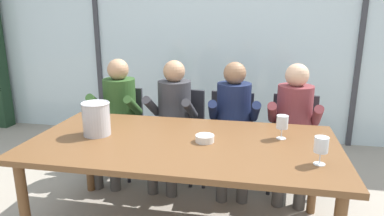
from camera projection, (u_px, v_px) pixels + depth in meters
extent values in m
plane|color=#9E9384|center=(204.00, 173.00, 3.60)|extent=(14.00, 14.00, 0.00)
cube|color=silver|center=(220.00, 39.00, 4.38)|extent=(7.39, 0.03, 2.60)
cube|color=#38383D|center=(98.00, 38.00, 4.67)|extent=(0.06, 0.06, 2.60)
cube|color=#38383D|center=(361.00, 41.00, 4.05)|extent=(0.06, 0.06, 2.60)
cube|color=#568942|center=(236.00, 55.00, 7.48)|extent=(13.39, 2.40, 1.49)
cube|color=brown|center=(183.00, 143.00, 2.47)|extent=(2.19, 1.11, 0.04)
cylinder|color=brown|center=(24.00, 208.00, 2.32)|extent=(0.07, 0.07, 0.69)
cylinder|color=brown|center=(89.00, 156.00, 3.18)|extent=(0.07, 0.07, 0.69)
cylinder|color=brown|center=(314.00, 174.00, 2.81)|extent=(0.07, 0.07, 0.69)
cube|color=#232328|center=(117.00, 133.00, 3.52)|extent=(0.45, 0.45, 0.03)
cube|color=#232328|center=(124.00, 107.00, 3.65)|extent=(0.42, 0.04, 0.42)
cylinder|color=#232328|center=(93.00, 159.00, 3.44)|extent=(0.04, 0.04, 0.42)
cylinder|color=#232328|center=(128.00, 162.00, 3.37)|extent=(0.04, 0.04, 0.42)
cylinder|color=#232328|center=(109.00, 145.00, 3.80)|extent=(0.04, 0.04, 0.42)
cylinder|color=#232328|center=(142.00, 148.00, 3.72)|extent=(0.04, 0.04, 0.42)
cube|color=#232328|center=(178.00, 136.00, 3.44)|extent=(0.49, 0.49, 0.03)
cube|color=#232328|center=(185.00, 109.00, 3.57)|extent=(0.42, 0.09, 0.42)
cylinder|color=#232328|center=(154.00, 161.00, 3.38)|extent=(0.04, 0.04, 0.42)
cylinder|color=#232328|center=(190.00, 167.00, 3.27)|extent=(0.04, 0.04, 0.42)
cylinder|color=#232328|center=(168.00, 148.00, 3.73)|extent=(0.04, 0.04, 0.42)
cylinder|color=#232328|center=(202.00, 152.00, 3.62)|extent=(0.04, 0.04, 0.42)
cube|color=#232328|center=(228.00, 140.00, 3.32)|extent=(0.48, 0.48, 0.03)
cube|color=#232328|center=(232.00, 113.00, 3.44)|extent=(0.42, 0.07, 0.42)
cylinder|color=#232328|center=(204.00, 167.00, 3.25)|extent=(0.04, 0.04, 0.42)
cylinder|color=#232328|center=(244.00, 172.00, 3.15)|extent=(0.04, 0.04, 0.42)
cylinder|color=#232328|center=(213.00, 153.00, 3.60)|extent=(0.04, 0.04, 0.42)
cylinder|color=#232328|center=(249.00, 157.00, 3.50)|extent=(0.04, 0.04, 0.42)
cube|color=#232328|center=(293.00, 145.00, 3.20)|extent=(0.48, 0.48, 0.03)
cube|color=#232328|center=(295.00, 116.00, 3.33)|extent=(0.42, 0.07, 0.42)
cylinder|color=#232328|center=(269.00, 173.00, 3.13)|extent=(0.04, 0.04, 0.42)
cylinder|color=#232328|center=(313.00, 179.00, 3.03)|extent=(0.04, 0.04, 0.42)
cylinder|color=#232328|center=(272.00, 157.00, 3.49)|extent=(0.04, 0.04, 0.42)
cylinder|color=#232328|center=(311.00, 161.00, 3.38)|extent=(0.04, 0.04, 0.42)
cylinder|color=#2D5123|center=(120.00, 104.00, 3.48)|extent=(0.32, 0.32, 0.52)
sphere|color=tan|center=(118.00, 69.00, 3.39)|extent=(0.21, 0.21, 0.21)
cube|color=#47423D|center=(105.00, 135.00, 3.38)|extent=(0.14, 0.40, 0.13)
cube|color=#47423D|center=(122.00, 136.00, 3.34)|extent=(0.14, 0.40, 0.13)
cylinder|color=#47423D|center=(97.00, 166.00, 3.25)|extent=(0.10, 0.10, 0.45)
cylinder|color=#47423D|center=(115.00, 168.00, 3.22)|extent=(0.10, 0.10, 0.45)
cylinder|color=#2D5123|center=(97.00, 104.00, 3.40)|extent=(0.08, 0.33, 0.26)
cylinder|color=#2D5123|center=(133.00, 106.00, 3.32)|extent=(0.08, 0.33, 0.26)
cylinder|color=#38383D|center=(175.00, 107.00, 3.37)|extent=(0.34, 0.34, 0.52)
sphere|color=tan|center=(174.00, 71.00, 3.28)|extent=(0.21, 0.21, 0.21)
cube|color=#47423D|center=(159.00, 138.00, 3.28)|extent=(0.16, 0.41, 0.13)
cube|color=#47423D|center=(177.00, 140.00, 3.23)|extent=(0.16, 0.41, 0.13)
cylinder|color=#47423D|center=(152.00, 171.00, 3.16)|extent=(0.10, 0.10, 0.45)
cylinder|color=#47423D|center=(171.00, 173.00, 3.11)|extent=(0.10, 0.10, 0.45)
cylinder|color=#38383D|center=(152.00, 106.00, 3.30)|extent=(0.10, 0.33, 0.26)
cylinder|color=#38383D|center=(190.00, 109.00, 3.21)|extent=(0.10, 0.33, 0.26)
cylinder|color=#192347|center=(234.00, 110.00, 3.27)|extent=(0.35, 0.35, 0.52)
sphere|color=#936B4C|center=(235.00, 73.00, 3.17)|extent=(0.21, 0.21, 0.21)
cube|color=#47423D|center=(223.00, 143.00, 3.15)|extent=(0.17, 0.41, 0.13)
cube|color=#47423D|center=(243.00, 144.00, 3.13)|extent=(0.17, 0.41, 0.13)
cylinder|color=#47423D|center=(222.00, 178.00, 3.02)|extent=(0.10, 0.10, 0.45)
cylinder|color=#47423D|center=(243.00, 179.00, 3.01)|extent=(0.10, 0.10, 0.45)
cylinder|color=#192347|center=(213.00, 110.00, 3.16)|extent=(0.11, 0.33, 0.26)
cylinder|color=#192347|center=(255.00, 112.00, 3.13)|extent=(0.11, 0.33, 0.26)
cylinder|color=brown|center=(294.00, 113.00, 3.16)|extent=(0.34, 0.34, 0.52)
sphere|color=#DBAD89|center=(297.00, 75.00, 3.07)|extent=(0.21, 0.21, 0.21)
cube|color=#47423D|center=(281.00, 147.00, 3.07)|extent=(0.16, 0.41, 0.13)
cube|color=#47423D|center=(302.00, 149.00, 3.02)|extent=(0.16, 0.41, 0.13)
cylinder|color=#47423D|center=(279.00, 182.00, 2.95)|extent=(0.10, 0.10, 0.45)
cylinder|color=#47423D|center=(301.00, 184.00, 2.90)|extent=(0.10, 0.10, 0.45)
cylinder|color=brown|center=(272.00, 113.00, 3.10)|extent=(0.11, 0.33, 0.26)
cylinder|color=brown|center=(317.00, 116.00, 3.00)|extent=(0.11, 0.33, 0.26)
cylinder|color=#B7B7BC|center=(96.00, 119.00, 2.56)|extent=(0.20, 0.20, 0.24)
torus|color=silver|center=(95.00, 103.00, 2.53)|extent=(0.21, 0.21, 0.01)
cylinder|color=silver|center=(205.00, 138.00, 2.44)|extent=(0.13, 0.13, 0.05)
cylinder|color=silver|center=(319.00, 164.00, 2.08)|extent=(0.07, 0.07, 0.00)
cylinder|color=silver|center=(320.00, 158.00, 2.07)|extent=(0.01, 0.01, 0.07)
cylinder|color=silver|center=(321.00, 145.00, 2.05)|extent=(0.08, 0.08, 0.09)
cylinder|color=silver|center=(281.00, 138.00, 2.51)|extent=(0.07, 0.07, 0.00)
cylinder|color=silver|center=(281.00, 133.00, 2.50)|extent=(0.01, 0.01, 0.07)
cylinder|color=silver|center=(282.00, 122.00, 2.48)|extent=(0.08, 0.08, 0.09)
cylinder|color=#E0D184|center=(282.00, 125.00, 2.49)|extent=(0.07, 0.07, 0.04)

